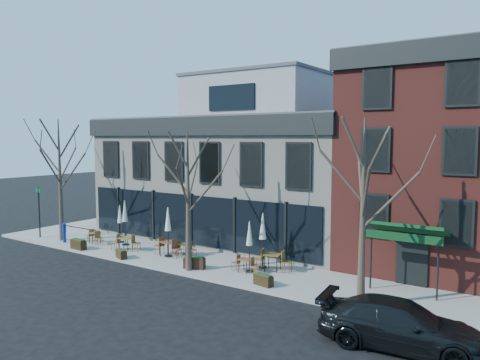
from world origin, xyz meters
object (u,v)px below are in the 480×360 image
Objects in this scene: cafe_set_0 at (95,237)px; umbrella_0 at (120,216)px; parked_sedan at (401,325)px; call_box at (64,232)px.

umbrella_0 is at bearing 43.90° from cafe_set_0.
parked_sedan is 3.20× the size of cafe_set_0.
parked_sedan is 20.58m from cafe_set_0.
parked_sedan is at bearing -7.69° from call_box.
umbrella_0 is at bearing 33.98° from call_box.
umbrella_0 is (1.14, 1.10, 1.28)m from cafe_set_0.
cafe_set_0 is at bearing -136.10° from umbrella_0.
parked_sedan is 19.73m from umbrella_0.
cafe_set_0 is at bearing 72.34° from parked_sedan.
call_box reaches higher than cafe_set_0.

